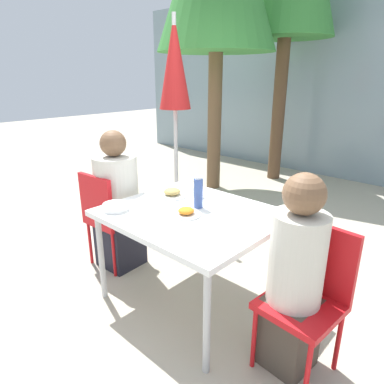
{
  "coord_description": "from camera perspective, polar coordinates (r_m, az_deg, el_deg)",
  "views": [
    {
      "loc": [
        1.53,
        -1.64,
        1.65
      ],
      "look_at": [
        0.0,
        0.0,
        0.88
      ],
      "focal_mm": 32.0,
      "sensor_mm": 36.0,
      "label": 1
    }
  ],
  "objects": [
    {
      "name": "ground_plane",
      "position": [
        2.78,
        0.0,
        -17.36
      ],
      "size": [
        24.0,
        24.0,
        0.0
      ],
      "primitive_type": "plane",
      "color": "#B2A893"
    },
    {
      "name": "building_facade",
      "position": [
        6.0,
        29.38,
        15.28
      ],
      "size": [
        10.0,
        0.2,
        3.0
      ],
      "color": "gray",
      "rests_on": "ground"
    },
    {
      "name": "dining_table",
      "position": [
        2.44,
        0.0,
        -4.6
      ],
      "size": [
        1.17,
        1.0,
        0.73
      ],
      "color": "white",
      "rests_on": "ground"
    },
    {
      "name": "chair_left",
      "position": [
        3.06,
        -13.95,
        -3.48
      ],
      "size": [
        0.42,
        0.42,
        0.87
      ],
      "rotation": [
        0.0,
        0.0,
        0.06
      ],
      "color": "red",
      "rests_on": "ground"
    },
    {
      "name": "person_left",
      "position": [
        3.04,
        -12.28,
        -2.17
      ],
      "size": [
        0.37,
        0.37,
        1.22
      ],
      "rotation": [
        0.0,
        0.0,
        0.06
      ],
      "color": "black",
      "rests_on": "ground"
    },
    {
      "name": "chair_right",
      "position": [
        2.1,
        18.92,
        -14.99
      ],
      "size": [
        0.43,
        0.43,
        0.87
      ],
      "rotation": [
        0.0,
        0.0,
        3.06
      ],
      "color": "red",
      "rests_on": "ground"
    },
    {
      "name": "person_right",
      "position": [
        2.02,
        16.73,
        -13.86
      ],
      "size": [
        0.3,
        0.3,
        1.19
      ],
      "rotation": [
        0.0,
        0.0,
        3.06
      ],
      "color": "#473D33",
      "rests_on": "ground"
    },
    {
      "name": "closed_umbrella",
      "position": [
        3.86,
        -2.89,
        19.05
      ],
      "size": [
        0.36,
        0.36,
        2.24
      ],
      "color": "#333333",
      "rests_on": "ground"
    },
    {
      "name": "plate_0",
      "position": [
        2.35,
        -0.97,
        -3.46
      ],
      "size": [
        0.2,
        0.2,
        0.06
      ],
      "color": "white",
      "rests_on": "dining_table"
    },
    {
      "name": "plate_1",
      "position": [
        2.73,
        -3.33,
        -0.22
      ],
      "size": [
        0.24,
        0.24,
        0.07
      ],
      "color": "white",
      "rests_on": "dining_table"
    },
    {
      "name": "bottle",
      "position": [
        2.46,
        1.06,
        -0.14
      ],
      "size": [
        0.07,
        0.07,
        0.23
      ],
      "color": "#334C8E",
      "rests_on": "dining_table"
    },
    {
      "name": "drinking_cup",
      "position": [
        2.7,
        0.92,
        0.02
      ],
      "size": [
        0.08,
        0.08,
        0.08
      ],
      "color": "white",
      "rests_on": "dining_table"
    },
    {
      "name": "salad_bowl",
      "position": [
        2.51,
        -12.61,
        -2.42
      ],
      "size": [
        0.19,
        0.19,
        0.05
      ],
      "color": "white",
      "rests_on": "dining_table"
    }
  ]
}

